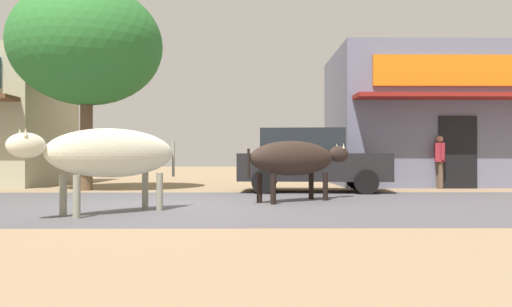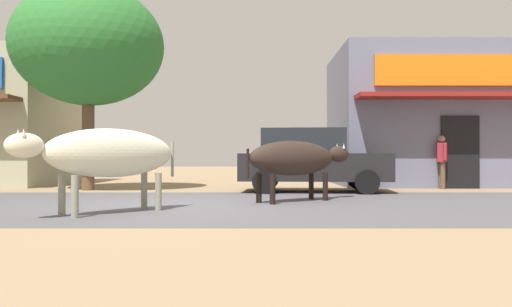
{
  "view_description": "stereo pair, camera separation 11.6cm",
  "coord_description": "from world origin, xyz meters",
  "px_view_note": "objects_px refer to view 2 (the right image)",
  "views": [
    {
      "loc": [
        1.66,
        -9.73,
        0.9
      ],
      "look_at": [
        1.77,
        0.88,
        0.98
      ],
      "focal_mm": 35.73,
      "sensor_mm": 36.0,
      "label": 1
    },
    {
      "loc": [
        1.78,
        -9.73,
        0.9
      ],
      "look_at": [
        1.77,
        0.88,
        0.98
      ],
      "focal_mm": 35.73,
      "sensor_mm": 36.0,
      "label": 2
    }
  ],
  "objects_px": {
    "parked_hatchback_car": "(311,160)",
    "cow_near_brown": "(109,154)",
    "cow_far_dark": "(296,159)",
    "pedestrian_by_shop": "(442,158)",
    "roadside_tree": "(89,46)"
  },
  "relations": [
    {
      "from": "parked_hatchback_car",
      "to": "cow_near_brown",
      "type": "height_order",
      "value": "parked_hatchback_car"
    },
    {
      "from": "cow_far_dark",
      "to": "pedestrian_by_shop",
      "type": "xyz_separation_m",
      "value": [
        4.51,
        4.2,
        0.02
      ]
    },
    {
      "from": "roadside_tree",
      "to": "cow_near_brown",
      "type": "bearing_deg",
      "value": -68.8
    },
    {
      "from": "parked_hatchback_car",
      "to": "pedestrian_by_shop",
      "type": "xyz_separation_m",
      "value": [
        3.89,
        1.23,
        0.05
      ]
    },
    {
      "from": "parked_hatchback_car",
      "to": "cow_far_dark",
      "type": "xyz_separation_m",
      "value": [
        -0.63,
        -2.97,
        0.03
      ]
    },
    {
      "from": "roadside_tree",
      "to": "cow_near_brown",
      "type": "xyz_separation_m",
      "value": [
        2.24,
        -5.78,
        -3.0
      ]
    },
    {
      "from": "cow_near_brown",
      "to": "parked_hatchback_car",
      "type": "bearing_deg",
      "value": 53.66
    },
    {
      "from": "roadside_tree",
      "to": "pedestrian_by_shop",
      "type": "bearing_deg",
      "value": 3.57
    },
    {
      "from": "roadside_tree",
      "to": "pedestrian_by_shop",
      "type": "relative_size",
      "value": 3.68
    },
    {
      "from": "roadside_tree",
      "to": "parked_hatchback_car",
      "type": "distance_m",
      "value": 6.83
    },
    {
      "from": "pedestrian_by_shop",
      "to": "cow_far_dark",
      "type": "bearing_deg",
      "value": -137.03
    },
    {
      "from": "parked_hatchback_car",
      "to": "cow_near_brown",
      "type": "xyz_separation_m",
      "value": [
        -3.8,
        -5.17,
        0.12
      ]
    },
    {
      "from": "pedestrian_by_shop",
      "to": "roadside_tree",
      "type": "bearing_deg",
      "value": -176.43
    },
    {
      "from": "cow_near_brown",
      "to": "roadside_tree",
      "type": "bearing_deg",
      "value": 111.2
    },
    {
      "from": "roadside_tree",
      "to": "pedestrian_by_shop",
      "type": "height_order",
      "value": "roadside_tree"
    }
  ]
}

